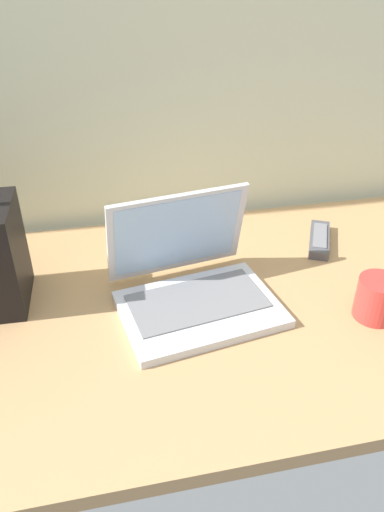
% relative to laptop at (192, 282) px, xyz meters
% --- Properties ---
extents(desk, '(1.60, 0.76, 0.03)m').
position_rel_laptop_xyz_m(desk, '(-0.01, -0.02, -0.06)').
color(desk, tan).
rests_on(desk, ground).
extents(laptop, '(0.34, 0.31, 0.21)m').
position_rel_laptop_xyz_m(laptop, '(0.00, 0.00, 0.00)').
color(laptop, silver).
rests_on(laptop, desk).
extents(coffee_mug, '(0.12, 0.08, 0.09)m').
position_rel_laptop_xyz_m(coffee_mug, '(0.35, -0.13, -0.00)').
color(coffee_mug, red).
rests_on(coffee_mug, desk).
extents(remote_control_near, '(0.11, 0.16, 0.02)m').
position_rel_laptop_xyz_m(remote_control_near, '(0.36, 0.16, -0.03)').
color(remote_control_near, '#4C4C51').
rests_on(remote_control_near, desk).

